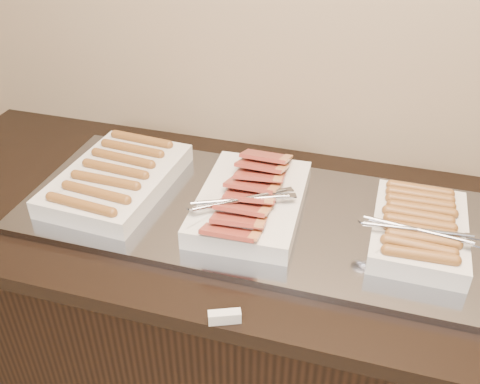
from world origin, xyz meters
name	(u,v)px	position (x,y,z in m)	size (l,w,h in m)	color
counter	(258,335)	(0.00, 2.13, 0.45)	(2.06, 0.76, 0.90)	black
warming_tray	(255,214)	(-0.02, 2.13, 0.91)	(1.20, 0.50, 0.02)	gray
dish_left	(117,178)	(-0.41, 2.13, 0.95)	(0.29, 0.42, 0.07)	silver
dish_center	(250,200)	(-0.03, 2.13, 0.95)	(0.28, 0.40, 0.09)	silver
dish_right	(419,228)	(0.38, 2.13, 0.95)	(0.26, 0.32, 0.08)	silver
label_holder	(225,317)	(0.02, 1.77, 0.91)	(0.07, 0.02, 0.03)	silver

